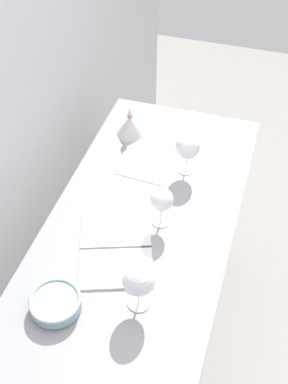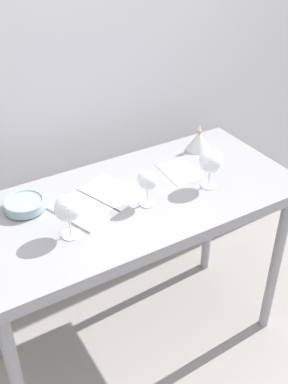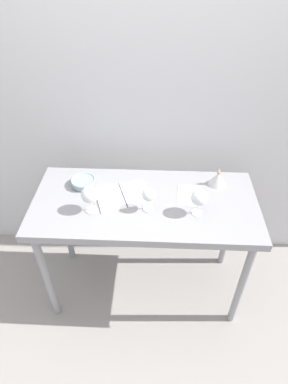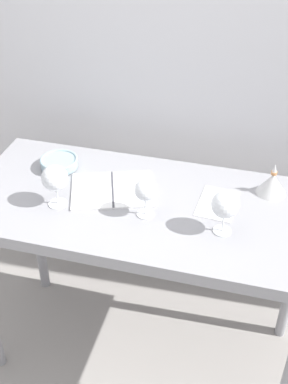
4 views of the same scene
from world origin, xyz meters
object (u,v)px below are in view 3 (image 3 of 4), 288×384
wine_glass_near_right (199,198)px  decanter_funnel (218,179)px  open_notebook (123,195)px  tasting_bowl (83,182)px  wine_glass_near_left (90,195)px  tasting_sheet_upper (189,195)px  wine_glass_near_center (149,195)px

wine_glass_near_right → decanter_funnel: wine_glass_near_right is taller
open_notebook → tasting_bowl: 0.29m
tasting_bowl → decanter_funnel: (0.88, 0.05, 0.02)m
wine_glass_near_left → decanter_funnel: 0.84m
wine_glass_near_right → tasting_sheet_upper: 0.20m
tasting_sheet_upper → tasting_bowl: bearing=177.4°
wine_glass_near_center → decanter_funnel: 0.52m
decanter_funnel → tasting_bowl: bearing=-176.8°
wine_glass_near_right → wine_glass_near_left: size_ratio=0.99×
wine_glass_near_center → tasting_bowl: (-0.43, 0.21, -0.08)m
wine_glass_near_left → tasting_sheet_upper: 0.62m
wine_glass_near_left → tasting_sheet_upper: size_ratio=0.85×
wine_glass_near_center → tasting_sheet_upper: wine_glass_near_center is taller
wine_glass_near_left → open_notebook: (0.18, 0.14, -0.11)m
wine_glass_near_right → tasting_sheet_upper: size_ratio=0.85×
wine_glass_near_left → wine_glass_near_center: size_ratio=1.11×
wine_glass_near_right → open_notebook: 0.49m
wine_glass_near_center → decanter_funnel: (0.44, 0.26, -0.06)m
wine_glass_near_right → open_notebook: bearing=163.6°
wine_glass_near_right → tasting_bowl: (-0.72, 0.23, -0.09)m
wine_glass_near_left → tasting_bowl: wine_glass_near_left is taller
wine_glass_near_left → wine_glass_near_center: 0.34m
wine_glass_near_center → wine_glass_near_right: bearing=-4.3°
tasting_bowl → wine_glass_near_right: bearing=-17.9°
wine_glass_near_right → decanter_funnel: 0.33m
tasting_sheet_upper → tasting_bowl: tasting_bowl is taller
wine_glass_near_left → decanter_funnel: wine_glass_near_left is taller
tasting_bowl → decanter_funnel: decanter_funnel is taller
wine_glass_near_center → decanter_funnel: size_ratio=1.16×
decanter_funnel → tasting_sheet_upper: bearing=-146.7°
open_notebook → tasting_bowl: bearing=140.3°
wine_glass_near_right → wine_glass_near_center: wine_glass_near_right is taller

